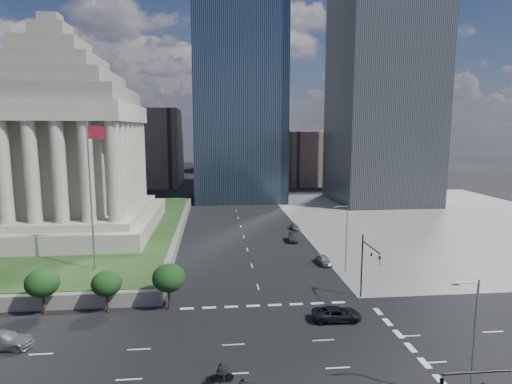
{
  "coord_description": "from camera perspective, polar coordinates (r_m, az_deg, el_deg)",
  "views": [
    {
      "loc": [
        -5.63,
        -34.1,
        20.86
      ],
      "look_at": [
        -0.75,
        15.13,
        13.54
      ],
      "focal_mm": 30.0,
      "sensor_mm": 36.0,
      "label": 1
    }
  ],
  "objects": [
    {
      "name": "street_lamp_south",
      "position": [
        37.14,
        26.9,
        -16.69
      ],
      "size": [
        2.13,
        0.22,
        10.0
      ],
      "color": "slate",
      "rests_on": "ground"
    },
    {
      "name": "midrise_glass",
      "position": [
        129.64,
        -2.33,
        12.45
      ],
      "size": [
        26.0,
        26.0,
        60.0
      ],
      "primitive_type": "cube",
      "color": "black",
      "rests_on": "ground"
    },
    {
      "name": "plaza_terrace",
      "position": [
        94.97,
        -30.11,
        -4.88
      ],
      "size": [
        66.0,
        70.0,
        1.8
      ],
      "primitive_type": "cube",
      "color": "#5F5C52",
      "rests_on": "ground"
    },
    {
      "name": "war_memorial",
      "position": [
        86.86,
        -24.98,
        7.99
      ],
      "size": [
        34.0,
        34.0,
        39.0
      ],
      "primitive_type": null,
      "color": "gray",
      "rests_on": "plaza_lawn"
    },
    {
      "name": "parked_sedan_far",
      "position": [
        90.03,
        5.16,
        -4.62
      ],
      "size": [
        3.74,
        1.78,
        1.24
      ],
      "primitive_type": "imported",
      "rotation": [
        0.0,
        0.0,
        0.09
      ],
      "color": "#5B5F63",
      "rests_on": "ground"
    },
    {
      "name": "highrise_ne",
      "position": [
        131.54,
        16.86,
        20.86
      ],
      "size": [
        26.0,
        28.0,
        100.0
      ],
      "primitive_type": "cube",
      "color": "black",
      "rests_on": "ground"
    },
    {
      "name": "parked_sedan_mid",
      "position": [
        80.77,
        4.98,
        -6.04
      ],
      "size": [
        2.16,
        4.72,
        1.5
      ],
      "primitive_type": "imported",
      "rotation": [
        0.0,
        0.0,
        -0.13
      ],
      "color": "black",
      "rests_on": "ground"
    },
    {
      "name": "sidewalk_ne",
      "position": [
        109.33,
        22.68,
        -3.24
      ],
      "size": [
        68.0,
        90.0,
        0.03
      ],
      "primitive_type": "cube",
      "color": "slate",
      "rests_on": "ground"
    },
    {
      "name": "building_filler_nw",
      "position": [
        166.04,
        -14.17,
        5.79
      ],
      "size": [
        24.0,
        30.0,
        28.0
      ],
      "primitive_type": "cube",
      "color": "brown",
      "rests_on": "ground"
    },
    {
      "name": "street_lamp_north",
      "position": [
        63.9,
        11.83,
        -5.53
      ],
      "size": [
        2.13,
        0.22,
        10.0
      ],
      "color": "slate",
      "rests_on": "ground"
    },
    {
      "name": "pickup_truck",
      "position": [
        49.55,
        10.73,
        -15.69
      ],
      "size": [
        2.73,
        5.5,
        1.5
      ],
      "primitive_type": "imported",
      "rotation": [
        0.0,
        0.0,
        1.53
      ],
      "color": "black",
      "rests_on": "ground"
    },
    {
      "name": "parked_sedan_near",
      "position": [
        68.01,
        9.03,
        -8.93
      ],
      "size": [
        4.29,
        2.01,
        1.42
      ],
      "primitive_type": "imported",
      "rotation": [
        0.0,
        0.0,
        0.08
      ],
      "color": "gray",
      "rests_on": "ground"
    },
    {
      "name": "suv_grey",
      "position": [
        49.67,
        -30.69,
        -16.62
      ],
      "size": [
        2.67,
        5.79,
        1.64
      ],
      "primitive_type": "imported",
      "rotation": [
        0.0,
        0.0,
        1.5
      ],
      "color": "#5C6064",
      "rests_on": "ground"
    },
    {
      "name": "plaza_lawn",
      "position": [
        94.78,
        -30.15,
        -4.32
      ],
      "size": [
        64.0,
        68.0,
        0.1
      ],
      "primitive_type": "cube",
      "color": "#1C3B18",
      "rests_on": "plaza_terrace"
    },
    {
      "name": "building_filler_ne",
      "position": [
        168.7,
        7.26,
        4.65
      ],
      "size": [
        20.0,
        30.0,
        20.0
      ],
      "primitive_type": "cube",
      "color": "brown",
      "rests_on": "ground"
    },
    {
      "name": "flagpole",
      "position": [
        60.81,
        -21.06,
        0.53
      ],
      "size": [
        2.52,
        0.24,
        20.0
      ],
      "color": "slate",
      "rests_on": "plaza_lawn"
    },
    {
      "name": "motorcycle_trail",
      "position": [
        38.45,
        -4.86,
        -22.93
      ],
      "size": [
        2.42,
        1.01,
        1.75
      ],
      "primitive_type": null,
      "rotation": [
        0.0,
        0.0,
        0.16
      ],
      "color": "black",
      "rests_on": "ground"
    },
    {
      "name": "ground",
      "position": [
        135.82,
        -3.22,
        -0.44
      ],
      "size": [
        500.0,
        500.0,
        0.0
      ],
      "primitive_type": "plane",
      "color": "black",
      "rests_on": "ground"
    },
    {
      "name": "traffic_signal_ne",
      "position": [
        53.44,
        14.62,
        -8.85
      ],
      "size": [
        0.3,
        5.74,
        8.0
      ],
      "color": "black",
      "rests_on": "ground"
    }
  ]
}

